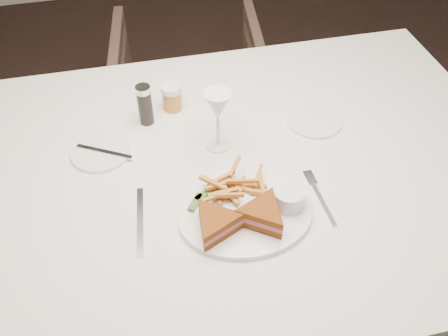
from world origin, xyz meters
TOP-DOWN VIEW (x-y plane):
  - ground at (0.00, 0.00)m, footprint 5.00×5.00m
  - table at (-0.35, -0.14)m, footprint 1.63×1.10m
  - chair_far at (-0.27, 0.80)m, footprint 0.72×0.68m
  - table_setting at (-0.34, -0.21)m, footprint 0.76×0.65m

SIDE VIEW (x-z plane):
  - ground at x=0.00m, z-range 0.00..0.00m
  - chair_far at x=-0.27m, z-range 0.00..0.66m
  - table at x=-0.35m, z-range 0.00..0.75m
  - table_setting at x=-0.34m, z-range 0.70..0.88m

